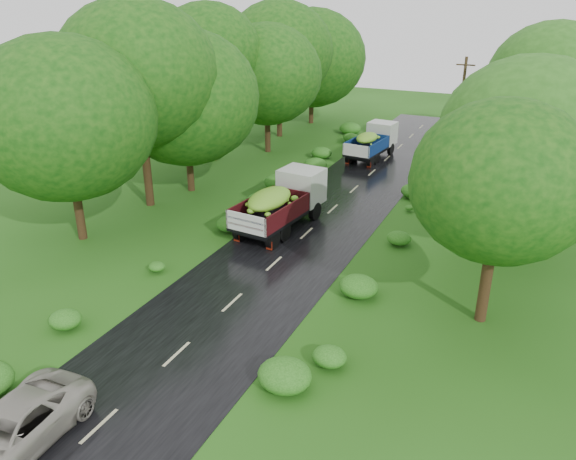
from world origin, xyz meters
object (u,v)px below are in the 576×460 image
Objects in this scene: car at (11,429)px; utility_pole at (460,109)px; truck_far at (373,140)px; truck_near at (283,200)px.

car is 0.65× the size of utility_pole.
utility_pole reaches higher than truck_far.
utility_pole is at bearing 24.46° from truck_far.
truck_near is at bearing 87.91° from car.
utility_pole is (6.36, 17.39, 2.38)m from truck_near.
truck_far is at bearing -160.40° from utility_pole.
truck_far is 33.48m from car.
utility_pole is (6.38, 35.44, 3.24)m from car.
car is (-0.02, -18.05, -0.86)m from truck_near.
truck_near reaches higher than truck_far.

